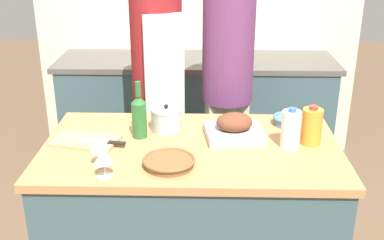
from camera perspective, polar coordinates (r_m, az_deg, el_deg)
The scene contains 18 objects.
kitchen_island at distance 2.57m, azimuth -0.07°, elevation -11.71°, with size 1.45×0.83×0.87m.
back_counter at distance 3.87m, azimuth 0.51°, elevation 0.79°, with size 2.14×0.60×0.90m.
back_wall at distance 3.99m, azimuth 0.65°, elevation 13.73°, with size 2.64×0.10×2.55m.
roasting_pan at distance 2.43m, azimuth 5.02°, elevation -0.98°, with size 0.31×0.29×0.13m.
wicker_basket at distance 2.15m, azimuth -2.74°, elevation -4.97°, with size 0.24×0.24×0.04m.
cutting_board at distance 2.43m, azimuth -12.53°, elevation -2.42°, with size 0.35×0.25×0.02m.
stock_pot at distance 2.50m, azimuth -3.05°, elevation 0.12°, with size 0.16×0.16×0.14m.
mixing_bowl at distance 2.63m, azimuth 11.25°, elevation 0.02°, with size 0.16×0.16×0.05m.
juice_jug at distance 2.40m, azimuth 14.00°, elevation -0.74°, with size 0.10×0.10×0.20m.
milk_jug at distance 2.34m, azimuth 11.63°, elevation -1.08°, with size 0.09×0.09×0.20m.
wine_bottle_green at distance 2.41m, azimuth -6.28°, elevation 0.53°, with size 0.07×0.07×0.29m.
wine_glass_left at distance 2.06m, azimuth -10.44°, elevation -4.36°, with size 0.08×0.08×0.13m.
wine_glass_right at distance 2.16m, azimuth -10.94°, elevation -3.00°, with size 0.08×0.08×0.13m.
knife_chef at distance 2.37m, azimuth -10.32°, elevation -2.56°, with size 0.23×0.07×0.01m.
condiment_bottle_tall at distance 3.72m, azimuth 4.08°, elevation 8.67°, with size 0.06×0.06×0.21m.
condiment_bottle_short at distance 3.79m, azimuth 4.10°, elevation 8.72°, with size 0.07×0.07×0.18m.
person_cook_aproned at distance 3.09m, azimuth -4.10°, elevation 4.70°, with size 0.34×0.36×1.69m.
person_cook_guest at distance 3.02m, azimuth 4.22°, elevation 4.80°, with size 0.32×0.32×1.73m.
Camera 1 is at (0.06, -2.13, 1.88)m, focal length 45.00 mm.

